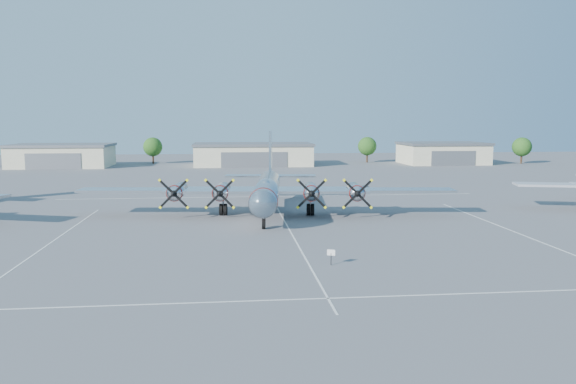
{
  "coord_description": "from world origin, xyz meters",
  "views": [
    {
      "loc": [
        -6.02,
        -55.1,
        10.94
      ],
      "look_at": [
        0.39,
        4.95,
        3.2
      ],
      "focal_mm": 35.0,
      "sensor_mm": 36.0,
      "label": 1
    }
  ],
  "objects": [
    {
      "name": "ground",
      "position": [
        0.0,
        0.0,
        0.0
      ],
      "size": [
        260.0,
        260.0,
        0.0
      ],
      "primitive_type": "plane",
      "color": "#5C5C5F",
      "rests_on": "ground"
    },
    {
      "name": "info_placard",
      "position": [
        1.65,
        -14.06,
        0.84
      ],
      "size": [
        0.6,
        0.27,
        1.2
      ],
      "rotation": [
        0.0,
        0.0,
        -0.37
      ],
      "color": "black",
      "rests_on": "ground"
    },
    {
      "name": "parking_lines",
      "position": [
        0.0,
        -1.75,
        0.01
      ],
      "size": [
        60.0,
        50.08,
        0.01
      ],
      "color": "silver",
      "rests_on": "ground"
    },
    {
      "name": "tree_west",
      "position": [
        -25.0,
        90.0,
        4.22
      ],
      "size": [
        4.8,
        4.8,
        6.64
      ],
      "color": "#382619",
      "rests_on": "ground"
    },
    {
      "name": "tree_east",
      "position": [
        30.0,
        88.0,
        4.22
      ],
      "size": [
        4.8,
        4.8,
        6.64
      ],
      "color": "#382619",
      "rests_on": "ground"
    },
    {
      "name": "hangar_west",
      "position": [
        -45.0,
        81.96,
        2.71
      ],
      "size": [
        22.6,
        14.6,
        5.4
      ],
      "color": "beige",
      "rests_on": "ground"
    },
    {
      "name": "hangar_center",
      "position": [
        0.0,
        81.96,
        2.71
      ],
      "size": [
        28.6,
        14.6,
        5.4
      ],
      "color": "beige",
      "rests_on": "ground"
    },
    {
      "name": "hangar_east",
      "position": [
        48.0,
        81.96,
        2.71
      ],
      "size": [
        20.6,
        14.6,
        5.4
      ],
      "color": "beige",
      "rests_on": "ground"
    },
    {
      "name": "tree_far_east",
      "position": [
        68.0,
        80.0,
        4.22
      ],
      "size": [
        4.8,
        4.8,
        6.64
      ],
      "color": "#382619",
      "rests_on": "ground"
    },
    {
      "name": "main_bomber_b29",
      "position": [
        -1.46,
        10.74,
        0.0
      ],
      "size": [
        45.79,
        33.76,
        9.49
      ],
      "primitive_type": null,
      "rotation": [
        0.0,
        0.0,
        -0.11
      ],
      "color": "silver",
      "rests_on": "ground"
    }
  ]
}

